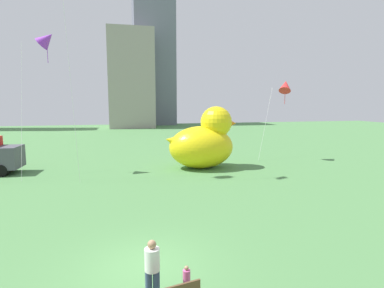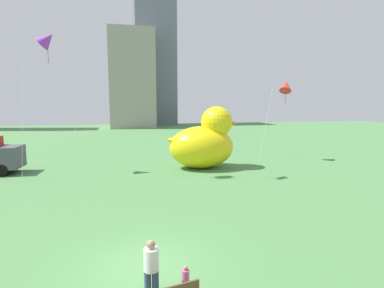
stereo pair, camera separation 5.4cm
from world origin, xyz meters
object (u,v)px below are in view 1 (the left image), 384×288
person_child (187,279)px  kite_purple (47,39)px  giant_inflatable_duck (204,142)px  person_adult (152,267)px  kite_red (285,86)px

person_child → kite_purple: bearing=111.4°
kite_purple → giant_inflatable_duck: bearing=-3.3°
person_adult → giant_inflatable_duck: giant_inflatable_duck is taller
person_adult → person_child: size_ratio=1.95×
person_child → kite_purple: kite_purple is taller
person_child → kite_red: bearing=54.1°
person_child → giant_inflatable_duck: giant_inflatable_duck is taller
person_adult → giant_inflatable_duck: size_ratio=0.28×
person_adult → kite_red: size_ratio=0.22×
person_child → kite_red: size_ratio=0.11×
kite_red → kite_purple: bearing=-176.7°
person_child → giant_inflatable_duck: 17.53m
person_adult → person_child: person_adult is taller
person_adult → kite_purple: kite_purple is taller
person_child → kite_purple: 20.97m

